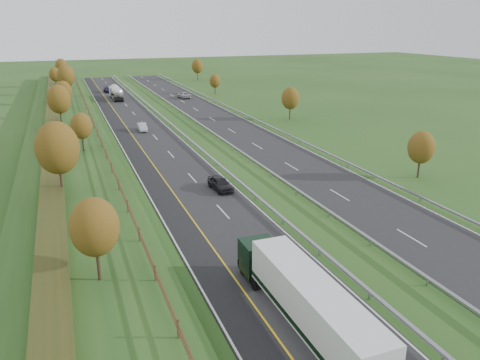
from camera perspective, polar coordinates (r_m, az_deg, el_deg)
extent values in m
plane|color=#254A1A|center=(79.63, -4.96, 4.99)|extent=(400.00, 400.00, 0.00)
cube|color=black|center=(82.69, -11.29, 5.22)|extent=(10.50, 200.00, 0.04)
cube|color=black|center=(86.84, -0.46, 6.21)|extent=(10.50, 200.00, 0.04)
cube|color=black|center=(82.18, -13.87, 4.96)|extent=(3.00, 200.00, 0.04)
cube|color=silver|center=(82.04, -14.77, 4.88)|extent=(0.15, 200.00, 0.01)
cube|color=gold|center=(82.36, -12.83, 5.09)|extent=(0.15, 200.00, 0.01)
cube|color=silver|center=(83.63, -7.87, 5.57)|extent=(0.15, 200.00, 0.01)
cube|color=silver|center=(85.25, -3.66, 5.96)|extent=(0.15, 200.00, 0.01)
cube|color=silver|center=(88.68, 2.62, 6.47)|extent=(0.15, 200.00, 0.01)
cube|color=silver|center=(29.81, 14.04, -20.38)|extent=(0.15, 4.00, 0.01)
cube|color=silver|center=(38.44, 3.79, -10.23)|extent=(0.15, 4.00, 0.01)
cube|color=silver|center=(45.55, 20.15, -6.61)|extent=(0.15, 4.00, 0.01)
cube|color=silver|center=(48.52, -2.10, -3.86)|extent=(0.15, 4.00, 0.01)
cube|color=silver|center=(54.33, 12.02, -1.78)|extent=(0.15, 4.00, 0.01)
cube|color=silver|center=(59.32, -5.85, 0.28)|extent=(0.15, 4.00, 0.01)
cube|color=silver|center=(64.16, 6.30, 1.67)|extent=(0.15, 4.00, 0.01)
cube|color=silver|center=(70.51, -8.43, 3.12)|extent=(0.15, 4.00, 0.01)
cube|color=silver|center=(74.63, 2.13, 4.17)|extent=(0.15, 4.00, 0.01)
cube|color=silver|center=(81.93, -10.30, 5.18)|extent=(0.15, 4.00, 0.01)
cube|color=silver|center=(85.50, -1.02, 6.03)|extent=(0.15, 4.00, 0.01)
cube|color=silver|center=(93.50, -11.72, 6.73)|extent=(0.15, 4.00, 0.01)
cube|color=silver|center=(96.64, -3.46, 7.45)|extent=(0.15, 4.00, 0.01)
cube|color=silver|center=(105.16, -12.84, 7.93)|extent=(0.15, 4.00, 0.01)
cube|color=silver|center=(107.96, -5.41, 8.57)|extent=(0.15, 4.00, 0.01)
cube|color=silver|center=(116.89, -13.73, 8.89)|extent=(0.15, 4.00, 0.01)
cube|color=silver|center=(119.42, -6.99, 9.47)|extent=(0.15, 4.00, 0.01)
cube|color=silver|center=(128.67, -14.47, 9.67)|extent=(0.15, 4.00, 0.01)
cube|color=silver|center=(130.97, -8.30, 10.20)|extent=(0.15, 4.00, 0.01)
cube|color=silver|center=(140.49, -15.08, 10.32)|extent=(0.15, 4.00, 0.01)
cube|color=silver|center=(142.60, -9.40, 10.82)|extent=(0.15, 4.00, 0.01)
cube|color=silver|center=(152.34, -15.60, 10.87)|extent=(0.15, 4.00, 0.01)
cube|color=silver|center=(154.28, -10.34, 11.33)|extent=(0.15, 4.00, 0.01)
cube|color=silver|center=(164.20, -16.05, 11.34)|extent=(0.15, 4.00, 0.01)
cube|color=silver|center=(166.01, -11.15, 11.77)|extent=(0.15, 4.00, 0.01)
cube|color=silver|center=(176.09, -16.44, 11.75)|extent=(0.15, 4.00, 0.01)
cube|color=silver|center=(177.78, -11.85, 12.15)|extent=(0.15, 4.00, 0.01)
cube|color=#254A1A|center=(81.44, -20.39, 4.92)|extent=(12.00, 200.00, 2.00)
cube|color=#2E3716|center=(81.14, -21.92, 5.82)|extent=(2.20, 180.00, 1.10)
cube|color=#422B19|center=(81.25, -17.33, 6.34)|extent=(0.08, 184.00, 0.10)
cube|color=#422B19|center=(81.17, -17.36, 6.61)|extent=(0.08, 184.00, 0.10)
cube|color=#422B19|center=(27.15, -7.55, -17.52)|extent=(0.12, 0.12, 1.20)
cube|color=#422B19|center=(32.55, -10.31, -11.07)|extent=(0.12, 0.12, 1.20)
cube|color=#422B19|center=(38.29, -12.19, -6.48)|extent=(0.12, 0.12, 1.20)
cube|color=#422B19|center=(44.24, -13.54, -3.10)|extent=(0.12, 0.12, 1.20)
cube|color=#422B19|center=(50.33, -14.57, -0.53)|extent=(0.12, 0.12, 1.20)
cube|color=#422B19|center=(56.51, -15.37, 1.48)|extent=(0.12, 0.12, 1.20)
cube|color=#422B19|center=(62.75, -16.02, 3.09)|extent=(0.12, 0.12, 1.20)
cube|color=#422B19|center=(69.04, -16.55, 4.41)|extent=(0.12, 0.12, 1.20)
cube|color=#422B19|center=(75.37, -16.99, 5.51)|extent=(0.12, 0.12, 1.20)
cube|color=#422B19|center=(81.73, -17.36, 6.44)|extent=(0.12, 0.12, 1.20)
cube|color=#422B19|center=(88.10, -17.69, 7.23)|extent=(0.12, 0.12, 1.20)
cube|color=#422B19|center=(94.49, -17.96, 7.92)|extent=(0.12, 0.12, 1.20)
cube|color=#422B19|center=(100.90, -18.21, 8.51)|extent=(0.12, 0.12, 1.20)
cube|color=#422B19|center=(107.32, -18.42, 9.04)|extent=(0.12, 0.12, 1.20)
cube|color=#422B19|center=(113.74, -18.62, 9.51)|extent=(0.12, 0.12, 1.20)
cube|color=#422B19|center=(120.18, -18.79, 9.93)|extent=(0.12, 0.12, 1.20)
cube|color=#422B19|center=(126.62, -18.94, 10.30)|extent=(0.12, 0.12, 1.20)
cube|color=#422B19|center=(133.07, -19.08, 10.64)|extent=(0.12, 0.12, 1.20)
cube|color=#422B19|center=(139.52, -19.21, 10.95)|extent=(0.12, 0.12, 1.20)
cube|color=#422B19|center=(145.97, -19.33, 11.23)|extent=(0.12, 0.12, 1.20)
cube|color=#422B19|center=(152.43, -19.43, 11.48)|extent=(0.12, 0.12, 1.20)
cube|color=#422B19|center=(158.90, -19.53, 11.72)|extent=(0.12, 0.12, 1.20)
cube|color=#422B19|center=(165.36, -19.62, 11.94)|extent=(0.12, 0.12, 1.20)
cube|color=#422B19|center=(171.83, -19.71, 12.14)|extent=(0.12, 0.12, 1.20)
cube|color=gray|center=(83.65, -7.45, 6.00)|extent=(0.32, 200.00, 0.18)
cube|color=gray|center=(30.94, 23.52, -19.35)|extent=(0.10, 0.14, 0.56)
cube|color=gray|center=(35.18, 15.52, -13.44)|extent=(0.10, 0.14, 0.56)
cube|color=gray|center=(40.20, 9.65, -8.73)|extent=(0.10, 0.14, 0.56)
cube|color=gray|center=(45.75, 5.25, -5.05)|extent=(0.10, 0.14, 0.56)
cube|color=gray|center=(51.65, 1.86, -2.17)|extent=(0.10, 0.14, 0.56)
cube|color=gray|center=(57.79, -0.81, 0.12)|extent=(0.10, 0.14, 0.56)
cube|color=gray|center=(64.11, -2.96, 1.96)|extent=(0.10, 0.14, 0.56)
cube|color=gray|center=(70.56, -4.73, 3.47)|extent=(0.10, 0.14, 0.56)
cube|color=gray|center=(77.11, -6.20, 4.72)|extent=(0.10, 0.14, 0.56)
cube|color=gray|center=(83.72, -7.44, 5.77)|extent=(0.10, 0.14, 0.56)
cube|color=gray|center=(90.40, -8.51, 6.66)|extent=(0.10, 0.14, 0.56)
cube|color=gray|center=(97.12, -9.43, 7.43)|extent=(0.10, 0.14, 0.56)
cube|color=gray|center=(103.88, -10.23, 8.10)|extent=(0.10, 0.14, 0.56)
cube|color=gray|center=(110.67, -10.94, 8.69)|extent=(0.10, 0.14, 0.56)
cube|color=gray|center=(117.48, -11.57, 9.20)|extent=(0.10, 0.14, 0.56)
cube|color=gray|center=(124.32, -12.13, 9.66)|extent=(0.10, 0.14, 0.56)
cube|color=gray|center=(131.17, -12.63, 10.07)|extent=(0.10, 0.14, 0.56)
cube|color=gray|center=(138.04, -13.09, 10.44)|extent=(0.10, 0.14, 0.56)
cube|color=gray|center=(144.91, -13.50, 10.77)|extent=(0.10, 0.14, 0.56)
cube|color=gray|center=(151.80, -13.87, 11.07)|extent=(0.10, 0.14, 0.56)
cube|color=gray|center=(158.70, -14.22, 11.35)|extent=(0.10, 0.14, 0.56)
cube|color=gray|center=(165.61, -14.53, 11.60)|extent=(0.10, 0.14, 0.56)
cube|color=gray|center=(172.53, -14.82, 11.83)|extent=(0.10, 0.14, 0.56)
cube|color=gray|center=(179.45, -15.09, 12.05)|extent=(0.10, 0.14, 0.56)
cube|color=gray|center=(84.94, -4.09, 6.30)|extent=(0.32, 200.00, 0.18)
cube|color=gray|center=(38.15, 21.86, -11.49)|extent=(0.10, 0.14, 0.56)
cube|color=gray|center=(42.82, 15.61, -7.42)|extent=(0.10, 0.14, 0.56)
cube|color=gray|center=(48.07, 10.74, -4.12)|extent=(0.10, 0.14, 0.56)
cube|color=gray|center=(53.71, 6.89, -1.47)|extent=(0.10, 0.14, 0.56)
cube|color=gray|center=(59.64, 3.80, 0.67)|extent=(0.10, 0.14, 0.56)
cube|color=gray|center=(65.79, 1.27, 2.41)|extent=(0.10, 0.14, 0.56)
cube|color=gray|center=(72.08, -0.83, 3.85)|extent=(0.10, 0.14, 0.56)
cube|color=gray|center=(78.50, -2.59, 5.06)|extent=(0.10, 0.14, 0.56)
cube|color=gray|center=(85.01, -4.09, 6.07)|extent=(0.10, 0.14, 0.56)
cube|color=gray|center=(91.60, -5.37, 6.94)|extent=(0.10, 0.14, 0.56)
cube|color=gray|center=(98.24, -6.49, 7.69)|extent=(0.10, 0.14, 0.56)
cube|color=gray|center=(104.92, -7.47, 8.34)|extent=(0.10, 0.14, 0.56)
cube|color=gray|center=(111.65, -8.34, 8.91)|extent=(0.10, 0.14, 0.56)
cube|color=gray|center=(118.40, -9.11, 9.41)|extent=(0.10, 0.14, 0.56)
cube|color=gray|center=(125.19, -9.79, 9.86)|extent=(0.10, 0.14, 0.56)
cube|color=gray|center=(132.00, -10.41, 10.26)|extent=(0.10, 0.14, 0.56)
cube|color=gray|center=(138.82, -10.97, 10.62)|extent=(0.10, 0.14, 0.56)
cube|color=gray|center=(145.66, -11.48, 10.95)|extent=(0.10, 0.14, 0.56)
cube|color=gray|center=(152.52, -11.94, 11.24)|extent=(0.10, 0.14, 0.56)
cube|color=gray|center=(159.39, -12.37, 11.51)|extent=(0.10, 0.14, 0.56)
cube|color=gray|center=(166.27, -12.76, 11.76)|extent=(0.10, 0.14, 0.56)
cube|color=gray|center=(173.16, -13.11, 11.99)|extent=(0.10, 0.14, 0.56)
cube|color=gray|center=(180.06, -13.45, 12.19)|extent=(0.10, 0.14, 0.56)
cube|color=gray|center=(88.86, 3.07, 6.86)|extent=(0.32, 200.00, 0.18)
cube|color=gray|center=(54.69, 21.11, -2.26)|extent=(0.10, 0.14, 0.56)
cube|color=gray|center=(65.10, 13.05, 1.76)|extent=(0.10, 0.14, 0.56)
cube|color=gray|center=(76.66, 7.30, 4.60)|extent=(0.10, 0.14, 0.56)
cube|color=gray|center=(88.93, 3.06, 6.65)|extent=(0.10, 0.14, 0.56)
cube|color=gray|center=(101.64, -0.15, 8.17)|extent=(0.10, 0.14, 0.56)
cube|color=gray|center=(114.66, -2.66, 9.33)|extent=(0.10, 0.14, 0.56)
cube|color=gray|center=(127.88, -4.67, 10.24)|extent=(0.10, 0.14, 0.56)
cube|color=gray|center=(141.25, -6.30, 10.97)|extent=(0.10, 0.14, 0.56)
cube|color=gray|center=(154.74, -7.66, 11.57)|extent=(0.10, 0.14, 0.56)
cube|color=gray|center=(168.30, -8.81, 12.07)|extent=(0.10, 0.14, 0.56)
cube|color=gray|center=(181.94, -9.78, 12.48)|extent=(0.10, 0.14, 0.56)
cylinder|color=#2D2116|center=(33.27, -16.88, -9.72)|extent=(0.24, 0.24, 2.43)
ellipsoid|color=#543912|center=(32.13, -17.32, -5.50)|extent=(3.24, 3.24, 4.05)
cylinder|color=#2D2116|center=(49.83, -20.93, -0.19)|extent=(0.24, 0.24, 3.15)
ellipsoid|color=#543912|center=(48.90, -21.39, 3.66)|extent=(4.20, 4.20, 5.25)
cylinder|color=#2D2116|center=(67.36, -18.59, 4.29)|extent=(0.24, 0.24, 2.16)
ellipsoid|color=#543912|center=(66.85, -18.79, 6.26)|extent=(2.88, 2.88, 3.60)
cylinder|color=#2D2116|center=(84.88, -20.98, 7.06)|extent=(0.24, 0.24, 2.88)
ellipsoid|color=#543912|center=(84.38, -21.22, 9.16)|extent=(3.84, 3.84, 4.80)
cylinder|color=#2D2116|center=(102.69, -20.55, 8.75)|extent=(0.24, 0.24, 2.34)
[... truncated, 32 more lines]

